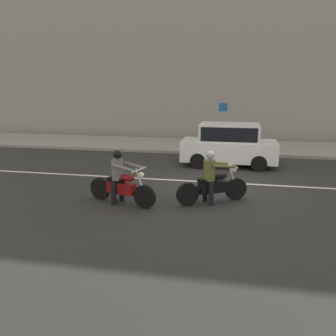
% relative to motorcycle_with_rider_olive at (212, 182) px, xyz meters
% --- Properties ---
extents(ground_plane, '(80.00, 80.00, 0.00)m').
position_rel_motorcycle_with_rider_olive_xyz_m(ground_plane, '(0.14, 1.31, -0.64)').
color(ground_plane, '#282828').
extents(sidewalk_slab, '(40.00, 4.40, 0.14)m').
position_rel_motorcycle_with_rider_olive_xyz_m(sidewalk_slab, '(0.14, 9.31, -0.57)').
color(sidewalk_slab, gray).
rests_on(sidewalk_slab, ground_plane).
extents(building_facade, '(40.00, 1.40, 12.95)m').
position_rel_motorcycle_with_rider_olive_xyz_m(building_facade, '(0.14, 12.71, 5.84)').
color(building_facade, gray).
rests_on(building_facade, ground_plane).
extents(lane_marking_stripe, '(18.00, 0.14, 0.01)m').
position_rel_motorcycle_with_rider_olive_xyz_m(lane_marking_stripe, '(-0.75, 2.21, -0.64)').
color(lane_marking_stripe, silver).
rests_on(lane_marking_stripe, ground_plane).
extents(motorcycle_with_rider_olive, '(1.99, 1.25, 1.57)m').
position_rel_motorcycle_with_rider_olive_xyz_m(motorcycle_with_rider_olive, '(0.00, 0.00, 0.00)').
color(motorcycle_with_rider_olive, black).
rests_on(motorcycle_with_rider_olive, ground_plane).
extents(motorcycle_with_rider_gray, '(2.20, 0.93, 1.58)m').
position_rel_motorcycle_with_rider_olive_xyz_m(motorcycle_with_rider_gray, '(-2.59, -0.60, 0.00)').
color(motorcycle_with_rider_gray, black).
rests_on(motorcycle_with_rider_gray, ground_plane).
extents(parked_hatchback_white, '(3.96, 1.76, 1.80)m').
position_rel_motorcycle_with_rider_olive_xyz_m(parked_hatchback_white, '(0.32, 4.98, 0.29)').
color(parked_hatchback_white, silver).
rests_on(parked_hatchback_white, ground_plane).
extents(street_sign_post, '(0.44, 0.08, 2.37)m').
position_rel_motorcycle_with_rider_olive_xyz_m(street_sign_post, '(-0.13, 8.67, 0.94)').
color(street_sign_post, gray).
rests_on(street_sign_post, sidewalk_slab).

